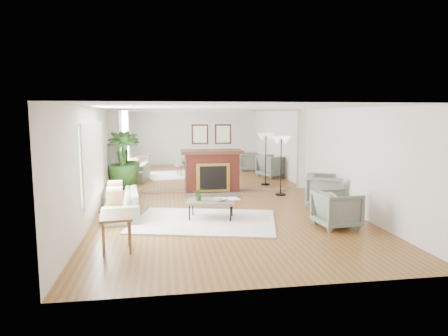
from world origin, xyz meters
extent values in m
plane|color=brown|center=(0.00, 0.00, 0.00)|extent=(7.00, 7.00, 0.00)
cube|color=silver|center=(-2.99, 0.00, 1.25)|extent=(0.02, 7.00, 2.50)
cube|color=silver|center=(2.99, 0.00, 1.25)|extent=(0.02, 7.00, 2.50)
cube|color=silver|center=(0.00, 3.49, 1.25)|extent=(6.00, 0.02, 2.50)
cube|color=silver|center=(0.00, 3.47, 1.25)|extent=(5.40, 0.04, 2.40)
cube|color=#B2E09E|center=(-2.96, 0.40, 1.35)|extent=(0.04, 2.40, 1.50)
cube|color=maroon|center=(0.00, 3.28, 0.60)|extent=(1.60, 0.40, 1.20)
cube|color=gold|center=(0.00, 3.07, 0.48)|extent=(1.00, 0.04, 0.85)
cube|color=black|center=(0.00, 3.05, 0.48)|extent=(0.80, 0.04, 0.70)
cube|color=#675C51|center=(0.00, 2.93, 0.01)|extent=(1.70, 0.55, 0.03)
cube|color=#4D2718|center=(0.00, 3.26, 1.22)|extent=(1.85, 0.46, 0.10)
cube|color=black|center=(-0.35, 3.43, 1.75)|extent=(0.50, 0.04, 0.60)
cube|color=black|center=(0.35, 3.43, 1.75)|extent=(0.50, 0.04, 0.60)
cube|color=silver|center=(-0.58, -0.01, 0.02)|extent=(3.48, 2.84, 0.03)
cube|color=#675C51|center=(-0.41, 0.17, 0.41)|extent=(1.21, 0.87, 0.05)
cylinder|color=black|center=(-0.91, 0.05, 0.19)|extent=(0.03, 0.03, 0.38)
cylinder|color=black|center=(-0.03, -0.16, 0.19)|extent=(0.03, 0.03, 0.38)
cylinder|color=black|center=(-0.80, 0.49, 0.19)|extent=(0.03, 0.03, 0.38)
cylinder|color=black|center=(0.08, 0.28, 0.19)|extent=(0.03, 0.03, 0.38)
imported|color=gray|center=(-2.45, 0.83, 0.30)|extent=(0.99, 2.09, 0.59)
imported|color=slate|center=(2.60, 0.99, 0.42)|extent=(1.21, 1.20, 0.84)
imported|color=slate|center=(2.11, -0.82, 0.38)|extent=(0.92, 0.90, 0.76)
cube|color=olive|center=(-2.27, -1.67, 0.60)|extent=(0.61, 0.61, 0.04)
cylinder|color=olive|center=(-2.46, -1.91, 0.29)|extent=(0.04, 0.04, 0.59)
cylinder|color=olive|center=(-2.03, -1.85, 0.29)|extent=(0.04, 0.04, 0.59)
cylinder|color=olive|center=(-2.51, -1.48, 0.29)|extent=(0.04, 0.04, 0.59)
cylinder|color=olive|center=(-2.08, -1.42, 0.29)|extent=(0.04, 0.04, 0.59)
cylinder|color=black|center=(-2.60, 3.10, 0.19)|extent=(0.54, 0.54, 0.39)
imported|color=#366424|center=(-2.60, 3.10, 1.07)|extent=(1.03, 1.03, 1.59)
cylinder|color=black|center=(1.92, 2.58, 0.02)|extent=(0.29, 0.29, 0.04)
cylinder|color=black|center=(1.92, 2.58, 0.83)|extent=(0.03, 0.03, 1.66)
cone|color=white|center=(1.80, 2.58, 1.61)|extent=(0.31, 0.31, 0.23)
cone|color=white|center=(2.04, 2.58, 1.61)|extent=(0.31, 0.31, 0.23)
imported|color=#366424|center=(-0.69, 0.22, 0.58)|extent=(0.31, 0.29, 0.29)
imported|color=olive|center=(-0.24, 0.08, 0.47)|extent=(0.32, 0.32, 0.07)
imported|color=olive|center=(-0.03, 0.17, 0.45)|extent=(0.31, 0.37, 0.02)
camera|label=1|loc=(-1.45, -8.50, 2.35)|focal=32.00mm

